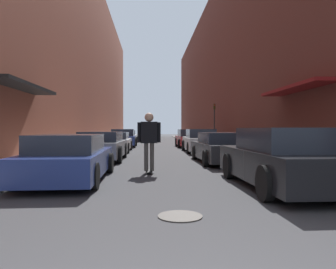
{
  "coord_description": "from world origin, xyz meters",
  "views": [
    {
      "loc": [
        -0.47,
        -1.61,
        1.36
      ],
      "look_at": [
        0.31,
        12.36,
        1.14
      ],
      "focal_mm": 35.0,
      "sensor_mm": 36.0,
      "label": 1
    }
  ],
  "objects_px": {
    "skateboarder": "(149,136)",
    "parked_car_right_2": "(200,141)",
    "parked_car_right_3": "(189,139)",
    "traffic_light": "(214,119)",
    "parked_car_right_1": "(222,148)",
    "manhole_cover": "(180,216)",
    "parked_car_left_1": "(102,146)",
    "parked_car_left_0": "(70,158)",
    "parked_car_left_2": "(115,142)",
    "parked_car_left_4": "(127,137)",
    "parked_car_left_3": "(123,138)",
    "parked_car_right_0": "(283,159)"
  },
  "relations": [
    {
      "from": "parked_car_right_1",
      "to": "parked_car_right_3",
      "type": "height_order",
      "value": "parked_car_right_3"
    },
    {
      "from": "parked_car_right_0",
      "to": "traffic_light",
      "type": "relative_size",
      "value": 1.42
    },
    {
      "from": "parked_car_left_2",
      "to": "parked_car_right_1",
      "type": "height_order",
      "value": "parked_car_right_1"
    },
    {
      "from": "parked_car_left_0",
      "to": "manhole_cover",
      "type": "distance_m",
      "value": 4.58
    },
    {
      "from": "parked_car_left_3",
      "to": "parked_car_right_3",
      "type": "height_order",
      "value": "parked_car_left_3"
    },
    {
      "from": "parked_car_left_1",
      "to": "parked_car_left_0",
      "type": "bearing_deg",
      "value": -90.29
    },
    {
      "from": "parked_car_right_3",
      "to": "skateboarder",
      "type": "relative_size",
      "value": 2.22
    },
    {
      "from": "parked_car_right_0",
      "to": "parked_car_right_1",
      "type": "height_order",
      "value": "parked_car_right_0"
    },
    {
      "from": "parked_car_right_1",
      "to": "parked_car_right_2",
      "type": "relative_size",
      "value": 0.99
    },
    {
      "from": "parked_car_right_3",
      "to": "traffic_light",
      "type": "distance_m",
      "value": 3.07
    },
    {
      "from": "parked_car_left_2",
      "to": "parked_car_left_4",
      "type": "xyz_separation_m",
      "value": [
        -0.07,
        11.32,
        0.04
      ]
    },
    {
      "from": "parked_car_left_3",
      "to": "manhole_cover",
      "type": "relative_size",
      "value": 6.13
    },
    {
      "from": "parked_car_left_4",
      "to": "parked_car_right_0",
      "type": "bearing_deg",
      "value": -77.54
    },
    {
      "from": "parked_car_left_0",
      "to": "manhole_cover",
      "type": "bearing_deg",
      "value": -55.08
    },
    {
      "from": "parked_car_left_3",
      "to": "manhole_cover",
      "type": "bearing_deg",
      "value": -82.94
    },
    {
      "from": "parked_car_left_4",
      "to": "skateboarder",
      "type": "relative_size",
      "value": 2.24
    },
    {
      "from": "parked_car_right_0",
      "to": "parked_car_right_3",
      "type": "relative_size",
      "value": 1.13
    },
    {
      "from": "parked_car_left_3",
      "to": "skateboarder",
      "type": "bearing_deg",
      "value": -82.46
    },
    {
      "from": "parked_car_left_0",
      "to": "parked_car_left_4",
      "type": "height_order",
      "value": "parked_car_left_4"
    },
    {
      "from": "skateboarder",
      "to": "parked_car_right_0",
      "type": "bearing_deg",
      "value": -41.38
    },
    {
      "from": "parked_car_left_2",
      "to": "parked_car_right_1",
      "type": "bearing_deg",
      "value": -53.1
    },
    {
      "from": "parked_car_left_1",
      "to": "skateboarder",
      "type": "bearing_deg",
      "value": -64.08
    },
    {
      "from": "parked_car_left_4",
      "to": "traffic_light",
      "type": "relative_size",
      "value": 1.27
    },
    {
      "from": "parked_car_left_4",
      "to": "parked_car_left_1",
      "type": "bearing_deg",
      "value": -89.7
    },
    {
      "from": "parked_car_right_2",
      "to": "manhole_cover",
      "type": "distance_m",
      "value": 14.58
    },
    {
      "from": "parked_car_right_1",
      "to": "manhole_cover",
      "type": "relative_size",
      "value": 6.73
    },
    {
      "from": "parked_car_left_0",
      "to": "parked_car_right_0",
      "type": "height_order",
      "value": "parked_car_right_0"
    },
    {
      "from": "skateboarder",
      "to": "manhole_cover",
      "type": "relative_size",
      "value": 2.67
    },
    {
      "from": "parked_car_right_0",
      "to": "parked_car_left_4",
      "type": "bearing_deg",
      "value": 102.46
    },
    {
      "from": "traffic_light",
      "to": "parked_car_left_0",
      "type": "bearing_deg",
      "value": -112.77
    },
    {
      "from": "parked_car_left_2",
      "to": "parked_car_right_3",
      "type": "relative_size",
      "value": 1.11
    },
    {
      "from": "parked_car_left_4",
      "to": "manhole_cover",
      "type": "relative_size",
      "value": 5.98
    },
    {
      "from": "parked_car_left_0",
      "to": "parked_car_left_3",
      "type": "xyz_separation_m",
      "value": [
        0.07,
        16.67,
        0.07
      ]
    },
    {
      "from": "skateboarder",
      "to": "parked_car_right_2",
      "type": "bearing_deg",
      "value": 71.99
    },
    {
      "from": "traffic_light",
      "to": "parked_car_left_2",
      "type": "bearing_deg",
      "value": -138.93
    },
    {
      "from": "parked_car_left_3",
      "to": "parked_car_right_2",
      "type": "distance_m",
      "value": 7.87
    },
    {
      "from": "parked_car_left_2",
      "to": "parked_car_right_2",
      "type": "relative_size",
      "value": 0.97
    },
    {
      "from": "skateboarder",
      "to": "traffic_light",
      "type": "height_order",
      "value": "traffic_light"
    },
    {
      "from": "parked_car_right_2",
      "to": "skateboarder",
      "type": "xyz_separation_m",
      "value": [
        -3.01,
        -9.27,
        0.5
      ]
    },
    {
      "from": "skateboarder",
      "to": "parked_car_left_3",
      "type": "bearing_deg",
      "value": 97.54
    },
    {
      "from": "manhole_cover",
      "to": "parked_car_left_0",
      "type": "bearing_deg",
      "value": 124.92
    },
    {
      "from": "manhole_cover",
      "to": "skateboarder",
      "type": "bearing_deg",
      "value": 95.59
    },
    {
      "from": "parked_car_left_0",
      "to": "parked_car_right_1",
      "type": "distance_m",
      "value": 6.7
    },
    {
      "from": "parked_car_left_3",
      "to": "parked_car_right_0",
      "type": "height_order",
      "value": "parked_car_right_0"
    },
    {
      "from": "parked_car_right_1",
      "to": "parked_car_right_2",
      "type": "bearing_deg",
      "value": 89.51
    },
    {
      "from": "parked_car_right_0",
      "to": "manhole_cover",
      "type": "relative_size",
      "value": 6.68
    },
    {
      "from": "parked_car_left_1",
      "to": "parked_car_left_2",
      "type": "relative_size",
      "value": 0.93
    },
    {
      "from": "parked_car_left_0",
      "to": "parked_car_left_3",
      "type": "bearing_deg",
      "value": 89.75
    },
    {
      "from": "parked_car_right_1",
      "to": "parked_car_left_4",
      "type": "bearing_deg",
      "value": 105.84
    },
    {
      "from": "parked_car_right_0",
      "to": "parked_car_right_2",
      "type": "height_order",
      "value": "parked_car_right_0"
    }
  ]
}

